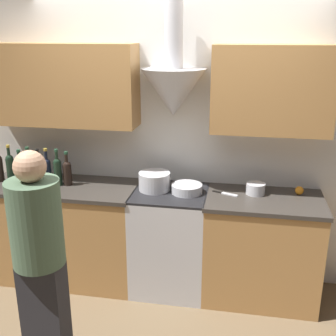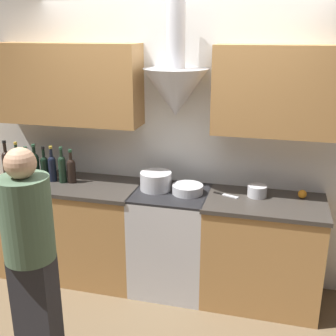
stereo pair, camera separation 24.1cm
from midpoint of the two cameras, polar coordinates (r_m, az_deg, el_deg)
ground_plane at (r=3.77m, az=-2.67°, el=-18.55°), size 12.00×12.00×0.00m
wall_back at (r=3.73m, az=-1.86°, el=5.99°), size 8.40×0.54×2.60m
counter_left at (r=4.12m, az=-15.42°, el=-8.27°), size 1.38×0.62×0.93m
counter_right at (r=3.75m, az=10.66°, el=-10.64°), size 0.98×0.62×0.93m
stove_range at (r=3.82m, az=-1.56°, el=-9.73°), size 0.64×0.60×0.93m
wine_bottle_1 at (r=4.14m, az=-22.17°, el=0.18°), size 0.07×0.07×0.34m
wine_bottle_2 at (r=4.09m, az=-20.98°, el=-0.12°), size 0.08×0.08×0.31m
wine_bottle_3 at (r=4.04m, az=-19.95°, el=-0.01°), size 0.08×0.08×0.34m
wine_bottle_4 at (r=4.00m, az=-18.75°, el=-0.24°), size 0.07×0.07×0.32m
wine_bottle_5 at (r=3.95m, az=-17.75°, el=-0.25°), size 0.07×0.07×0.33m
wine_bottle_6 at (r=3.90m, az=-16.45°, el=-0.31°), size 0.07×0.07×0.33m
wine_bottle_7 at (r=3.88m, az=-15.24°, el=-0.49°), size 0.08×0.08×0.31m
stock_pot at (r=3.66m, az=-3.74°, el=-1.82°), size 0.27×0.27×0.16m
mixing_bowl at (r=3.59m, az=0.65°, el=-2.83°), size 0.26×0.26×0.08m
orange_fruit at (r=3.69m, az=15.60°, el=-2.98°), size 0.07×0.07×0.07m
saucepan at (r=3.62m, az=9.92°, el=-2.80°), size 0.16×0.16×0.10m
chefs_knife at (r=3.60m, az=5.86°, el=-3.47°), size 0.22×0.11×0.01m
person_foreground_left at (r=2.77m, az=-19.38°, el=-12.30°), size 0.31×0.31×1.62m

